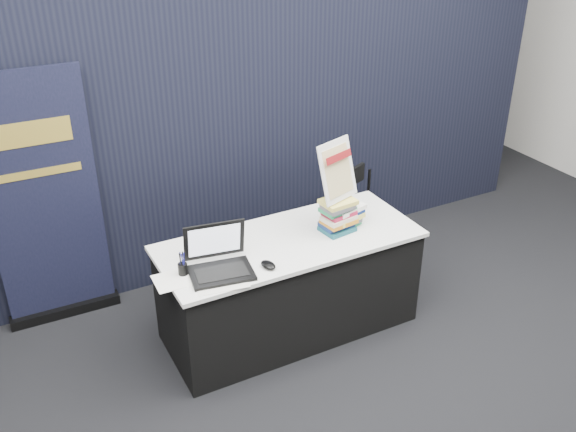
# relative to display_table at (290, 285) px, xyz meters

# --- Properties ---
(floor) EXTENTS (8.00, 8.00, 0.00)m
(floor) POSITION_rel_display_table_xyz_m (0.00, -0.55, -0.38)
(floor) COLOR black
(floor) RESTS_ON ground
(wall_back) EXTENTS (8.00, 0.02, 3.50)m
(wall_back) POSITION_rel_display_table_xyz_m (0.00, 3.45, 1.37)
(wall_back) COLOR beige
(wall_back) RESTS_ON floor
(drape_partition) EXTENTS (6.00, 0.08, 2.40)m
(drape_partition) POSITION_rel_display_table_xyz_m (0.00, 1.05, 0.82)
(drape_partition) COLOR black
(drape_partition) RESTS_ON floor
(display_table) EXTENTS (1.80, 0.75, 0.75)m
(display_table) POSITION_rel_display_table_xyz_m (0.00, 0.00, 0.00)
(display_table) COLOR black
(display_table) RESTS_ON floor
(laptop) EXTENTS (0.43, 0.37, 0.29)m
(laptop) POSITION_rel_display_table_xyz_m (-0.58, -0.13, 0.44)
(laptop) COLOR black
(laptop) RESTS_ON display_table
(mouse) EXTENTS (0.10, 0.13, 0.04)m
(mouse) POSITION_rel_display_table_xyz_m (-0.29, -0.25, 0.39)
(mouse) COLOR black
(mouse) RESTS_ON display_table
(brochure_left) EXTENTS (0.31, 0.23, 0.00)m
(brochure_left) POSITION_rel_display_table_xyz_m (-0.83, -0.11, 0.38)
(brochure_left) COLOR white
(brochure_left) RESTS_ON display_table
(brochure_mid) EXTENTS (0.30, 0.25, 0.00)m
(brochure_mid) POSITION_rel_display_table_xyz_m (-0.68, -0.13, 0.38)
(brochure_mid) COLOR white
(brochure_mid) RESTS_ON display_table
(brochure_right) EXTENTS (0.35, 0.27, 0.00)m
(brochure_right) POSITION_rel_display_table_xyz_m (-0.61, -0.26, 0.38)
(brochure_right) COLOR silver
(brochure_right) RESTS_ON display_table
(pen_cup) EXTENTS (0.07, 0.07, 0.08)m
(pen_cup) POSITION_rel_display_table_xyz_m (-0.79, -0.07, 0.41)
(pen_cup) COLOR black
(pen_cup) RESTS_ON display_table
(book_stack_tall) EXTENTS (0.23, 0.18, 0.23)m
(book_stack_tall) POSITION_rel_display_table_xyz_m (0.35, -0.05, 0.49)
(book_stack_tall) COLOR #154852
(book_stack_tall) RESTS_ON display_table
(book_stack_short) EXTENTS (0.25, 0.21, 0.16)m
(book_stack_short) POSITION_rel_display_table_xyz_m (0.44, -0.01, 0.45)
(book_stack_short) COLOR #238350
(book_stack_short) RESTS_ON display_table
(info_sign) EXTENTS (0.33, 0.21, 0.42)m
(info_sign) POSITION_rel_display_table_xyz_m (0.35, -0.02, 0.81)
(info_sign) COLOR black
(info_sign) RESTS_ON book_stack_tall
(pullup_banner) EXTENTS (0.80, 0.12, 1.87)m
(pullup_banner) POSITION_rel_display_table_xyz_m (-1.42, 0.95, 0.46)
(pullup_banner) COLOR black
(pullup_banner) RESTS_ON floor
(stacking_chair) EXTENTS (0.51, 0.53, 0.86)m
(stacking_chair) POSITION_rel_display_table_xyz_m (0.86, 0.43, 0.10)
(stacking_chair) COLOR black
(stacking_chair) RESTS_ON floor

